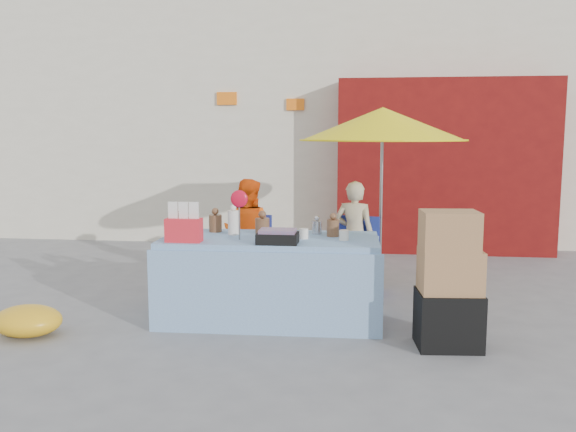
# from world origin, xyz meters

# --- Properties ---
(ground) EXTENTS (80.00, 80.00, 0.00)m
(ground) POSITION_xyz_m (0.00, 0.00, 0.00)
(ground) COLOR slate
(ground) RESTS_ON ground
(backdrop) EXTENTS (14.00, 8.00, 7.80)m
(backdrop) POSITION_xyz_m (0.52, 7.52, 3.10)
(backdrop) COLOR silver
(backdrop) RESTS_ON ground
(market_table) EXTENTS (2.13, 1.03, 1.27)m
(market_table) POSITION_xyz_m (0.10, 0.47, 0.42)
(market_table) COLOR #8AB5DE
(market_table) RESTS_ON ground
(chair_left) EXTENTS (0.58, 0.57, 0.85)m
(chair_left) POSITION_xyz_m (-0.35, 1.61, 0.26)
(chair_left) COLOR navy
(chair_left) RESTS_ON ground
(chair_right) EXTENTS (0.58, 0.57, 0.85)m
(chair_right) POSITION_xyz_m (0.90, 1.61, 0.26)
(chair_right) COLOR navy
(chair_right) RESTS_ON ground
(vendor_orange) EXTENTS (0.71, 0.61, 1.27)m
(vendor_orange) POSITION_xyz_m (-0.36, 1.74, 0.64)
(vendor_orange) COLOR #FB550D
(vendor_orange) RESTS_ON ground
(vendor_beige) EXTENTS (0.52, 0.40, 1.26)m
(vendor_beige) POSITION_xyz_m (0.89, 1.74, 0.63)
(vendor_beige) COLOR #C7B68D
(vendor_beige) RESTS_ON ground
(umbrella) EXTENTS (1.90, 1.90, 2.09)m
(umbrella) POSITION_xyz_m (1.19, 1.89, 1.89)
(umbrella) COLOR gray
(umbrella) RESTS_ON ground
(box_stack) EXTENTS (0.56, 0.47, 1.16)m
(box_stack) POSITION_xyz_m (1.71, -0.11, 0.54)
(box_stack) COLOR black
(box_stack) RESTS_ON ground
(tarp_bundle) EXTENTS (0.74, 0.67, 0.28)m
(tarp_bundle) POSITION_xyz_m (-1.96, -0.28, 0.14)
(tarp_bundle) COLOR gold
(tarp_bundle) RESTS_ON ground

